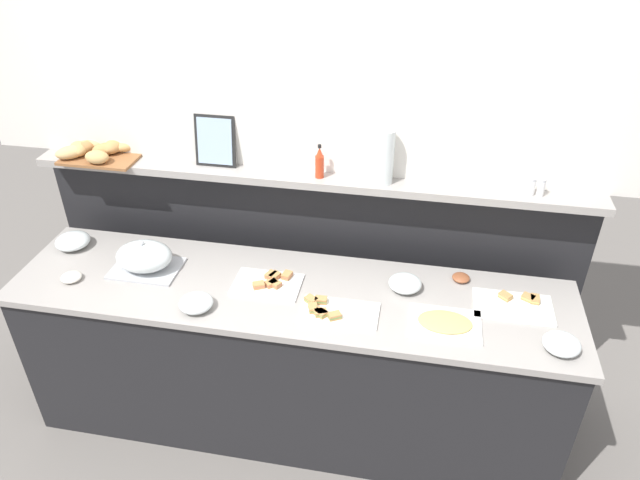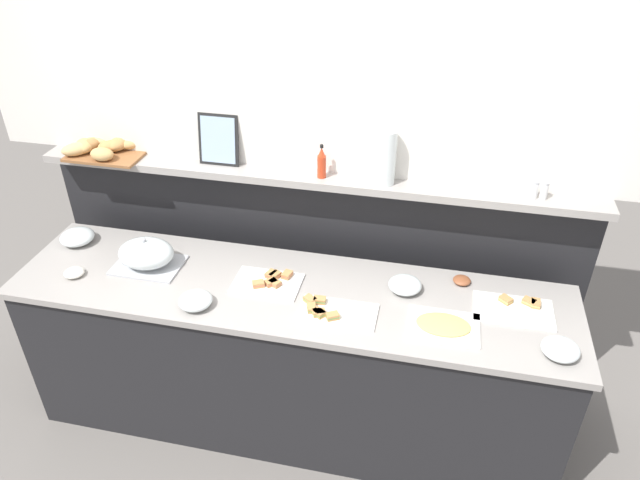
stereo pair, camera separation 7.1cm
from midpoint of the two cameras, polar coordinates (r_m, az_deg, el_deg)
The scene contains 21 objects.
ground_plane at distance 3.88m, azimuth -1.09°, elevation -10.27°, with size 12.00×12.00×0.00m, color slate.
buffet_counter at distance 3.14m, azimuth -3.42°, elevation -11.50°, with size 2.75×0.66×0.92m.
back_ledge_unit at distance 3.37m, azimuth -1.53°, elevation -2.73°, with size 2.92×0.22×1.32m.
upper_wall_panel at distance 2.85m, azimuth -1.81°, elevation 18.74°, with size 3.52×0.08×1.28m, color white.
sandwich_platter_side at distance 2.70m, azimuth 0.50°, elevation -6.90°, with size 0.36×0.19×0.04m.
sandwich_platter_front at distance 2.88m, azimuth -5.68°, elevation -4.18°, with size 0.33×0.22×0.04m.
sandwich_platter_rear at distance 2.87m, azimuth 17.73°, elevation -6.04°, with size 0.36×0.22×0.04m.
cold_cuts_platter at distance 2.69m, azimuth 11.29°, elevation -7.92°, with size 0.32×0.23×0.02m.
serving_cloche at distance 3.07m, azimuth -17.35°, elevation -1.63°, with size 0.34×0.24×0.17m.
glass_bowl_large at distance 2.85m, azimuth 7.56°, elevation -4.25°, with size 0.16×0.16×0.06m.
glass_bowl_medium at distance 3.41m, azimuth -23.46°, elevation -0.14°, with size 0.18×0.18×0.07m.
glass_bowl_small at distance 2.78m, azimuth -12.68°, elevation -6.03°, with size 0.16×0.16×0.06m.
glass_bowl_extra at distance 2.69m, azimuth 21.72°, elevation -9.42°, with size 0.16×0.16×0.06m.
condiment_bowl_teal at distance 3.15m, azimuth -23.63°, elevation -3.33°, with size 0.10×0.10×0.04m, color silver.
condiment_bowl_dark at distance 2.96m, azimuth 12.88°, elevation -3.60°, with size 0.09×0.09×0.03m, color brown.
hot_sauce_bottle at distance 2.93m, azimuth -0.74°, elevation 7.47°, with size 0.04×0.04×0.18m.
salt_shaker at distance 2.95m, azimuth 19.23°, elevation 4.92°, with size 0.03×0.03×0.09m.
pepper_shaker at distance 2.95m, azimuth 20.07°, elevation 4.82°, with size 0.03×0.03×0.09m.
bread_basket at distance 3.40m, azimuth -21.55°, elevation 8.13°, with size 0.43×0.31×0.08m.
framed_picture at distance 3.09m, azimuth -10.83°, elevation 9.43°, with size 0.21×0.06×0.27m.
water_carafe at distance 2.87m, azimuth 5.60°, elevation 8.06°, with size 0.09×0.09×0.28m, color silver.
Camera 1 is at (0.56, -2.17, 2.66)m, focal length 32.91 mm.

